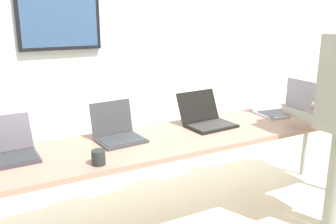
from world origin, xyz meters
TOP-DOWN VIEW (x-y plane):
  - ground at (0.00, 0.00)m, footprint 8.00×8.00m
  - back_wall at (-0.02, 1.13)m, footprint 8.00×0.11m
  - workbench at (0.00, 0.00)m, footprint 3.22×0.70m
  - equipment_box at (1.35, 0.04)m, footprint 0.42×0.37m
  - laptop_station_0 at (-1.36, 0.13)m, footprint 0.37×0.39m
  - laptop_station_1 at (-0.61, 0.12)m, footprint 0.35×0.33m
  - laptop_station_2 at (0.15, 0.12)m, footprint 0.41×0.40m
  - laptop_station_3 at (0.90, 0.14)m, footprint 0.36×0.38m
  - coffee_mug at (-0.88, -0.25)m, footprint 0.09×0.09m

SIDE VIEW (x-z plane):
  - ground at x=0.00m, z-range -0.04..0.00m
  - workbench at x=0.00m, z-range 0.35..1.14m
  - coffee_mug at x=-0.88m, z-range 0.80..0.89m
  - laptop_station_0 at x=-1.36m, z-range 0.73..0.97m
  - laptop_station_2 at x=0.15m, z-range 0.73..0.99m
  - laptop_station_1 at x=-0.61m, z-range 0.72..0.99m
  - laptop_station_3 at x=0.90m, z-range 0.72..0.99m
  - equipment_box at x=1.35m, z-range 0.80..1.10m
  - back_wall at x=-0.02m, z-range 0.01..2.48m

